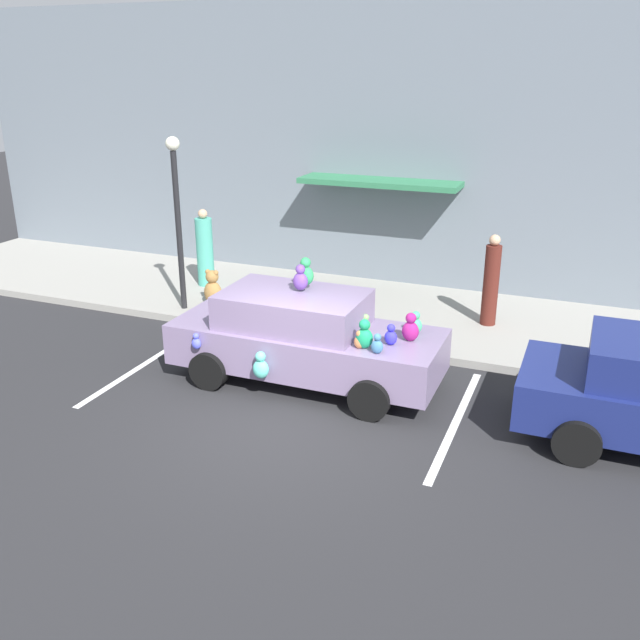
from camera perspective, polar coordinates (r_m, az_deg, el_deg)
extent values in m
plane|color=#262628|center=(10.38, -2.76, -8.53)|extent=(60.00, 60.00, 0.00)
cube|color=gray|center=(14.64, 5.44, 0.58)|extent=(24.00, 4.00, 0.15)
cube|color=slate|center=(15.95, 8.14, 13.68)|extent=(24.00, 0.30, 6.40)
cube|color=#2D724B|center=(15.70, 5.00, 11.30)|extent=(3.60, 1.10, 0.12)
cube|color=silver|center=(10.61, 11.18, -8.23)|extent=(0.12, 3.60, 0.01)
cube|color=silver|center=(12.69, -14.31, -3.55)|extent=(0.12, 3.60, 0.01)
cube|color=gray|center=(11.39, -1.14, -2.18)|extent=(4.45, 1.66, 0.68)
cube|color=gray|center=(11.25, -2.20, 0.90)|extent=(2.32, 1.46, 0.56)
cylinder|color=black|center=(11.82, 6.65, -3.15)|extent=(0.64, 0.22, 0.64)
cylinder|color=black|center=(10.38, 4.12, -6.58)|extent=(0.64, 0.22, 0.64)
cylinder|color=black|center=(12.76, -5.36, -1.29)|extent=(0.64, 0.22, 0.64)
cylinder|color=black|center=(11.43, -9.17, -4.14)|extent=(0.64, 0.22, 0.64)
ellipsoid|color=#44BF7E|center=(11.06, 7.88, -0.48)|extent=(0.22, 0.18, 0.26)
sphere|color=#44BF7E|center=(11.00, 7.92, 0.38)|extent=(0.14, 0.14, 0.14)
ellipsoid|color=#322FE7|center=(10.57, 5.86, -1.47)|extent=(0.20, 0.16, 0.23)
sphere|color=#322FE7|center=(10.51, 5.90, -0.66)|extent=(0.13, 0.13, 0.13)
ellipsoid|color=#535BF0|center=(11.27, -10.17, -1.93)|extent=(0.16, 0.13, 0.19)
sphere|color=#535BF0|center=(11.22, -10.21, -1.31)|extent=(0.10, 0.10, 0.10)
ellipsoid|color=#80DB62|center=(11.10, 3.78, -0.42)|extent=(0.16, 0.13, 0.19)
sphere|color=#80DB62|center=(11.05, 3.79, 0.22)|extent=(0.10, 0.10, 0.10)
ellipsoid|color=#41B4D6|center=(11.38, 3.04, 0.33)|extent=(0.22, 0.18, 0.27)
sphere|color=#41B4D6|center=(11.32, 3.05, 1.20)|extent=(0.14, 0.14, 0.14)
ellipsoid|color=#9C1C6E|center=(10.75, 7.48, -0.93)|extent=(0.27, 0.22, 0.31)
sphere|color=#9C1C6E|center=(10.67, 7.53, 0.15)|extent=(0.17, 0.17, 0.17)
ellipsoid|color=#5F3B91|center=(11.18, -1.62, 3.21)|extent=(0.25, 0.20, 0.29)
sphere|color=#5F3B91|center=(11.12, -1.63, 4.21)|extent=(0.16, 0.16, 0.16)
ellipsoid|color=#2C9A54|center=(11.31, -1.20, 3.68)|extent=(0.27, 0.22, 0.32)
sphere|color=#2C9A54|center=(11.25, -1.21, 4.76)|extent=(0.17, 0.17, 0.17)
ellipsoid|color=#19995E|center=(10.40, 3.67, -1.51)|extent=(0.27, 0.22, 0.32)
sphere|color=#19995E|center=(10.32, 3.70, -0.40)|extent=(0.17, 0.17, 0.17)
ellipsoid|color=#BD7944|center=(10.41, 3.26, -1.84)|extent=(0.17, 0.14, 0.20)
sphere|color=#BD7944|center=(10.36, 3.27, -1.15)|extent=(0.11, 0.11, 0.11)
ellipsoid|color=teal|center=(10.25, 4.74, -2.20)|extent=(0.18, 0.15, 0.22)
sphere|color=teal|center=(10.19, 4.77, -1.43)|extent=(0.12, 0.12, 0.12)
ellipsoid|color=#5EDCC7|center=(10.79, -4.91, -4.06)|extent=(0.26, 0.21, 0.31)
sphere|color=#5EDCC7|center=(10.70, -4.94, -3.04)|extent=(0.16, 0.16, 0.16)
cylinder|color=black|center=(11.48, 20.89, -5.19)|extent=(0.64, 0.22, 0.64)
cylinder|color=black|center=(9.87, 20.45, -9.45)|extent=(0.64, 0.22, 0.64)
ellipsoid|color=#9E723D|center=(15.04, -8.84, 2.27)|extent=(0.39, 0.33, 0.49)
sphere|color=#9E723D|center=(14.94, -8.91, 3.55)|extent=(0.28, 0.28, 0.28)
sphere|color=#9E723D|center=(14.96, -9.25, 3.95)|extent=(0.11, 0.11, 0.11)
sphere|color=#9E723D|center=(14.86, -8.60, 3.87)|extent=(0.11, 0.11, 0.11)
cylinder|color=black|center=(14.49, -11.57, 7.09)|extent=(0.12, 0.12, 3.26)
sphere|color=#EAEACC|center=(14.19, -12.09, 14.06)|extent=(0.28, 0.28, 0.28)
cylinder|color=#4F1D17|center=(13.90, 13.92, 2.79)|extent=(0.31, 0.31, 1.60)
sphere|color=tan|center=(13.67, 14.25, 6.41)|extent=(0.22, 0.22, 0.22)
cylinder|color=teal|center=(16.22, -9.49, 5.56)|extent=(0.39, 0.39, 1.57)
sphere|color=tan|center=(16.02, -9.67, 8.64)|extent=(0.21, 0.21, 0.21)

